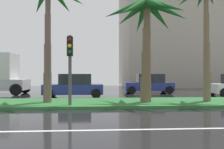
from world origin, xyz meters
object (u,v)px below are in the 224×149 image
(palm_tree_centre, at_px, (47,1))
(car_in_traffic_second, at_px, (74,86))
(traffic_signal_median_right, at_px, (70,57))
(palm_tree_centre_right, at_px, (147,18))
(car_in_traffic_third, at_px, (149,84))

(palm_tree_centre, distance_m, car_in_traffic_second, 6.56)
(traffic_signal_median_right, relative_size, car_in_traffic_second, 0.81)
(palm_tree_centre_right, distance_m, traffic_signal_median_right, 4.87)
(traffic_signal_median_right, relative_size, car_in_traffic_third, 0.81)
(palm_tree_centre_right, height_order, car_in_traffic_third, palm_tree_centre_right)
(traffic_signal_median_right, height_order, car_in_traffic_second, traffic_signal_median_right)
(car_in_traffic_second, bearing_deg, car_in_traffic_third, -152.53)
(car_in_traffic_second, height_order, car_in_traffic_third, same)
(palm_tree_centre_right, bearing_deg, car_in_traffic_third, 76.25)
(traffic_signal_median_right, bearing_deg, car_in_traffic_second, 93.49)
(palm_tree_centre_right, relative_size, car_in_traffic_second, 1.41)
(palm_tree_centre_right, height_order, car_in_traffic_second, palm_tree_centre_right)
(palm_tree_centre, xyz_separation_m, palm_tree_centre_right, (5.48, 0.01, -0.83))
(traffic_signal_median_right, bearing_deg, palm_tree_centre, 140.16)
(palm_tree_centre, height_order, car_in_traffic_third, palm_tree_centre)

